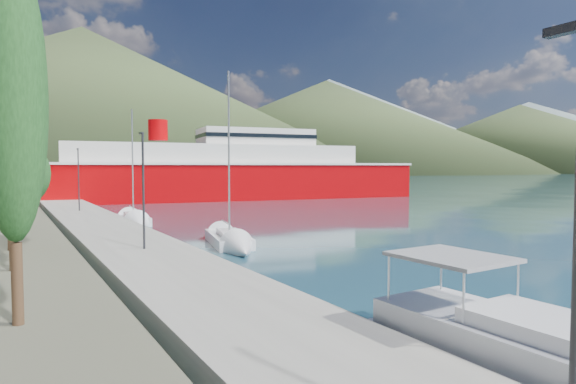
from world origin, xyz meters
TOP-DOWN VIEW (x-y plane):
  - ground at (0.00, 120.00)m, footprint 1400.00×1400.00m
  - quay at (-9.00, 26.00)m, footprint 5.00×88.00m
  - hills_far at (138.59, 618.73)m, footprint 1480.00×900.00m
  - hills_near at (98.04, 372.50)m, footprint 1010.00×520.00m
  - tree_row at (-14.94, 30.83)m, footprint 3.92×61.66m
  - lamp_posts at (-9.00, 14.57)m, footprint 0.15×47.52m
  - sailboat_near at (-3.09, 15.24)m, footprint 3.97×8.62m
  - sailboat_mid at (-5.62, 29.95)m, footprint 3.02×7.65m
  - ferry at (13.91, 59.42)m, footprint 65.56×23.11m

SIDE VIEW (x-z plane):
  - ground at x=0.00m, z-range 0.00..0.00m
  - sailboat_near at x=-3.09m, z-range -5.71..6.30m
  - sailboat_mid at x=-5.62m, z-range -5.18..5.80m
  - quay at x=-9.00m, z-range 0.00..0.80m
  - ferry at x=13.91m, z-range -2.50..10.26m
  - lamp_posts at x=-9.00m, z-range 1.05..7.11m
  - tree_row at x=-14.94m, z-range 0.44..10.83m
  - hills_near at x=98.04m, z-range -8.32..106.68m
  - hills_far at x=138.59m, z-range -12.61..167.39m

